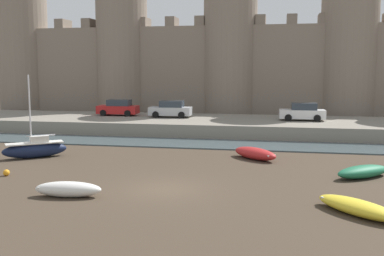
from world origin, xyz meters
TOP-DOWN VIEW (x-y plane):
  - ground_plane at (0.00, 0.00)m, footprint 160.00×160.00m
  - water_channel at (0.00, 13.57)m, footprint 80.00×4.50m
  - quay_road at (0.00, 20.82)m, footprint 63.62×10.00m
  - castle at (-0.00, 30.65)m, footprint 58.38×6.76m
  - rowboat_near_channel_left at (10.10, 4.33)m, footprint 3.53×3.10m
  - rowboat_midflat_right at (8.72, -2.37)m, footprint 3.61×3.61m
  - sailboat_midflat_left at (-10.56, 6.16)m, footprint 3.99×3.41m
  - rowboat_near_channel_right at (-4.14, -2.14)m, footprint 3.24×1.27m
  - rowboat_foreground_centre at (4.02, 8.40)m, footprint 3.47×3.26m
  - mooring_buoy_off_centre at (-9.43, 1.09)m, footprint 0.36×0.36m
  - car_quay_east at (7.71, 21.05)m, footprint 4.14×1.96m
  - car_quay_centre_east at (-4.85, 21.58)m, footprint 4.14×1.96m
  - car_quay_west at (-10.48, 22.24)m, footprint 4.14×1.96m

SIDE VIEW (x-z plane):
  - ground_plane at x=0.00m, z-range 0.00..0.00m
  - water_channel at x=0.00m, z-range 0.00..0.10m
  - mooring_buoy_off_centre at x=-9.43m, z-range 0.00..0.36m
  - rowboat_midflat_right at x=8.72m, z-range 0.02..0.63m
  - rowboat_near_channel_left at x=10.10m, z-range 0.02..0.70m
  - rowboat_near_channel_right at x=-4.14m, z-range 0.02..0.74m
  - rowboat_foreground_centre at x=4.02m, z-range 0.02..0.79m
  - quay_road at x=0.00m, z-range 0.00..1.24m
  - sailboat_midflat_left at x=-10.56m, z-range -2.16..3.40m
  - car_quay_east at x=7.71m, z-range 1.21..2.83m
  - car_quay_centre_east at x=-4.85m, z-range 1.21..2.83m
  - car_quay_west at x=-10.48m, z-range 1.21..2.83m
  - castle at x=0.00m, z-range -2.37..17.15m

